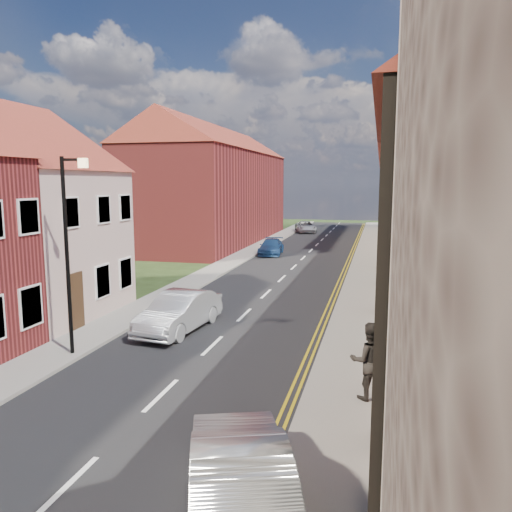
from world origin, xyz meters
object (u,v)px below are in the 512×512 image
object	(u,v)px
car_mid	(179,312)
car_distant	(306,227)
pedestrian_right	(369,361)
lamppost	(69,244)
car_mid_b	(239,476)
car_far	(271,247)

from	to	relation	value
car_mid	car_distant	xyz separation A→B (m)	(-0.83, 37.26, -0.11)
car_distant	pedestrian_right	bearing A→B (deg)	-94.60
lamppost	pedestrian_right	size ratio (longest dim) A/B	3.12
pedestrian_right	car_mid_b	world-z (taller)	pedestrian_right
lamppost	car_mid_b	distance (m)	9.65
car_distant	car_mid_b	bearing A→B (deg)	-97.95
car_far	lamppost	bearing A→B (deg)	-97.75
car_far	pedestrian_right	bearing A→B (deg)	-77.26
car_mid	car_far	xyz separation A→B (m)	(-0.90, 19.88, -0.13)
lamppost	car_mid_b	size ratio (longest dim) A/B	1.37
car_mid	car_distant	distance (m)	37.27
lamppost	car_mid_b	xyz separation A→B (m)	(7.01, -6.00, -2.82)
car_mid	car_mid_b	bearing A→B (deg)	-55.83
lamppost	car_mid	distance (m)	4.86
car_distant	pedestrian_right	world-z (taller)	pedestrian_right
car_far	car_distant	xyz separation A→B (m)	(0.07, 17.38, 0.02)
car_mid	car_mid_b	distance (m)	10.56
car_mid_b	lamppost	bearing A→B (deg)	-60.51
pedestrian_right	car_mid_b	bearing A→B (deg)	56.23
car_mid_b	car_far	bearing A→B (deg)	-98.70
lamppost	pedestrian_right	bearing A→B (deg)	-7.49
car_mid	lamppost	bearing A→B (deg)	-115.58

